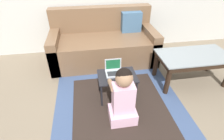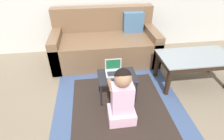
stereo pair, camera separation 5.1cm
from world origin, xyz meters
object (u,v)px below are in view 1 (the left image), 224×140
Objects in this scene: laptop_desk at (117,78)px; person_seated at (123,98)px; coffee_table at (194,59)px; couch at (104,44)px; laptop at (114,71)px; computer_mouse at (126,73)px.

person_seated is at bearing -91.27° from laptop_desk.
person_seated reaches higher than coffee_table.
couch is 3.63× the size of laptop_desk.
couch is at bearing 92.36° from laptop_desk.
person_seated reaches higher than laptop.
laptop is 2.10× the size of computer_mouse.
laptop reaches higher than laptop_desk.
coffee_table is (1.23, -0.90, 0.08)m from couch.
laptop is 0.30× the size of person_seated.
couch is 17.45× the size of computer_mouse.
couch reaches higher than coffee_table.
person_seated is (-1.19, -0.59, -0.04)m from coffee_table.
coffee_table is 1.43× the size of person_seated.
laptop is (-1.22, -0.13, 0.01)m from coffee_table.
laptop is (-0.03, 0.06, 0.08)m from laptop_desk.
person_seated reaches higher than computer_mouse.
laptop is 0.17m from computer_mouse.
laptop_desk is at bearing -58.58° from laptop.
couch is 1.08m from laptop_desk.
couch is 1.74× the size of coffee_table.
laptop is at bearing -174.06° from coffee_table.
computer_mouse is (0.12, 0.00, 0.07)m from laptop_desk.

